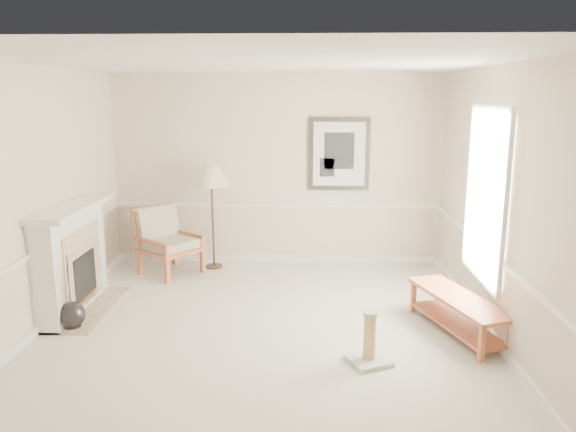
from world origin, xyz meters
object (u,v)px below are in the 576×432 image
object	(u,v)px
floor_lamp	(212,179)
scratching_post	(369,347)
bench	(458,309)
armchair	(165,238)
floor_vase	(72,316)

from	to	relation	value
floor_lamp	scratching_post	size ratio (longest dim) A/B	2.94
floor_lamp	bench	world-z (taller)	floor_lamp
bench	scratching_post	size ratio (longest dim) A/B	2.91
armchair	scratching_post	xyz separation A→B (m)	(2.71, -2.78, -0.36)
scratching_post	armchair	bearing A→B (deg)	134.21
armchair	floor_lamp	xyz separation A→B (m)	(0.66, 0.25, 0.84)
armchair	floor_vase	bearing A→B (deg)	-156.47
armchair	bench	xyz separation A→B (m)	(3.75, -2.03, -0.24)
bench	floor_vase	bearing A→B (deg)	-179.11
armchair	bench	distance (m)	4.27
armchair	floor_lamp	world-z (taller)	floor_lamp
floor_vase	scratching_post	world-z (taller)	floor_vase
scratching_post	floor_lamp	bearing A→B (deg)	123.96
floor_vase	bench	bearing A→B (deg)	0.89
floor_lamp	scratching_post	distance (m)	3.85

